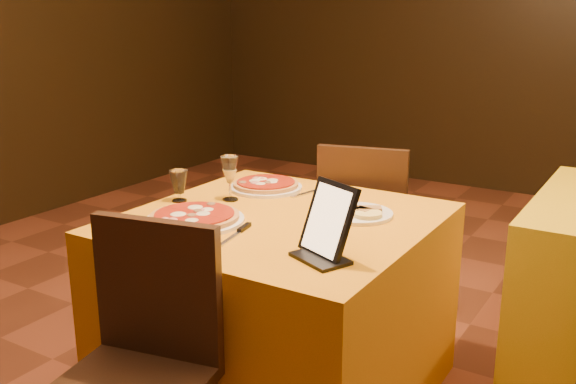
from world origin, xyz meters
The scene contains 12 objects.
wall_back centered at (0.00, 3.50, 1.40)m, with size 6.00×0.01×2.80m, color black.
main_table centered at (-0.12, -0.11, 0.38)m, with size 1.10×1.10×0.75m, color orange.
chair_main_far centered at (-0.12, 0.72, 0.46)m, with size 0.45×0.45×0.91m, color black, non-canonical shape.
pizza_near centered at (-0.36, -0.33, 0.77)m, with size 0.37×0.37×0.03m.
pizza_far centered at (-0.39, 0.20, 0.77)m, with size 0.32×0.32×0.03m.
cutlet_dish centered at (0.12, 0.06, 0.76)m, with size 0.27×0.27×0.03m.
wine_glass centered at (-0.42, -0.03, 0.84)m, with size 0.09×0.09×0.19m, color #F7E78C, non-canonical shape.
water_glass centered at (-0.59, -0.15, 0.81)m, with size 0.07×0.07×0.13m, color silver, non-canonical shape.
tablet centered at (0.22, -0.37, 0.87)m, with size 0.20×0.02×0.24m, color black.
knife centered at (-0.14, -0.39, 0.75)m, with size 0.20×0.02×0.01m, color #B4B5BB.
fork_near centered at (-0.51, -0.36, 0.75)m, with size 0.16×0.02×0.01m, color #B9B9C0.
fork_far centered at (-0.20, 0.22, 0.75)m, with size 0.18×0.02×0.01m, color #A8A8AE.
Camera 1 is at (1.12, -2.07, 1.50)m, focal length 40.00 mm.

